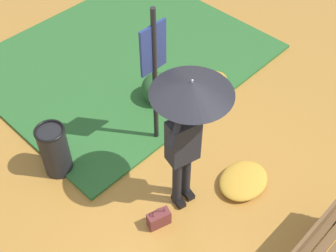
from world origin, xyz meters
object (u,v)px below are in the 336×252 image
person_with_umbrella (188,115)px  handbag (159,219)px  trash_bin (55,150)px  info_sign_post (154,64)px  park_bench (321,244)px

person_with_umbrella → handbag: 1.54m
trash_bin → person_with_umbrella: bearing=-59.2°
handbag → person_with_umbrella: bearing=8.8°
person_with_umbrella → handbag: person_with_umbrella is taller
info_sign_post → park_bench: size_ratio=1.64×
info_sign_post → park_bench: (-0.08, -2.84, -1.04)m
park_bench → info_sign_post: bearing=88.3°
handbag → park_bench: (0.96, -1.73, 0.28)m
info_sign_post → trash_bin: info_sign_post is taller
person_with_umbrella → info_sign_post: bearing=65.8°
info_sign_post → handbag: bearing=-133.4°
info_sign_post → handbag: info_sign_post is taller
info_sign_post → person_with_umbrella: bearing=-114.2°
trash_bin → handbag: bearing=-78.0°
handbag → trash_bin: (-0.36, 1.68, 0.29)m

